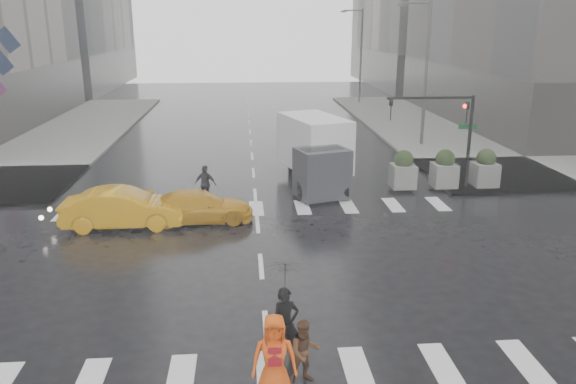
{
  "coord_description": "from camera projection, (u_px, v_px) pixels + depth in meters",
  "views": [
    {
      "loc": [
        -0.47,
        -16.91,
        7.62
      ],
      "look_at": [
        1.05,
        2.0,
        1.91
      ],
      "focal_mm": 35.0,
      "sensor_mm": 36.0,
      "label": 1
    }
  ],
  "objects": [
    {
      "name": "planter_east",
      "position": [
        485.0,
        169.0,
        26.76
      ],
      "size": [
        1.1,
        1.1,
        1.8
      ],
      "color": "slate",
      "rests_on": "ground"
    },
    {
      "name": "planter_west",
      "position": [
        403.0,
        170.0,
        26.45
      ],
      "size": [
        1.1,
        1.1,
        1.8
      ],
      "color": "slate",
      "rests_on": "ground"
    },
    {
      "name": "box_truck",
      "position": [
        316.0,
        151.0,
        27.1
      ],
      "size": [
        2.29,
        6.11,
        3.25
      ],
      "rotation": [
        0.0,
        0.0,
        0.3
      ],
      "color": "white",
      "rests_on": "ground"
    },
    {
      "name": "sidewalk_ne",
      "position": [
        551.0,
        144.0,
        36.55
      ],
      "size": [
        35.0,
        35.0,
        0.15
      ],
      "primitive_type": "cube",
      "color": "slate",
      "rests_on": "ground"
    },
    {
      "name": "traffic_signal_pole",
      "position": [
        450.0,
        123.0,
        25.78
      ],
      "size": [
        4.45,
        0.42,
        4.5
      ],
      "color": "black",
      "rests_on": "ground"
    },
    {
      "name": "road_markings",
      "position": [
        261.0,
        266.0,
        18.37
      ],
      "size": [
        18.0,
        48.0,
        0.01
      ],
      "primitive_type": null,
      "color": "silver",
      "rests_on": "ground"
    },
    {
      "name": "street_lamp_near",
      "position": [
        424.0,
        68.0,
        34.96
      ],
      "size": [
        2.15,
        0.22,
        9.0
      ],
      "color": "#59595B",
      "rests_on": "ground"
    },
    {
      "name": "pedestrian_far_b",
      "position": [
        317.0,
        185.0,
        24.82
      ],
      "size": [
        1.07,
        0.74,
        1.5
      ],
      "primitive_type": "imported",
      "rotation": [
        0.0,
        0.0,
        2.91
      ],
      "color": "black",
      "rests_on": "ground"
    },
    {
      "name": "taxi_rear",
      "position": [
        199.0,
        207.0,
        22.36
      ],
      "size": [
        3.84,
        1.88,
        1.24
      ],
      "primitive_type": "imported",
      "rotation": [
        0.0,
        0.0,
        1.61
      ],
      "color": "orange",
      "rests_on": "ground"
    },
    {
      "name": "pedestrian_black",
      "position": [
        285.0,
        296.0,
        12.94
      ],
      "size": [
        1.13,
        1.15,
        2.43
      ],
      "rotation": [
        0.0,
        0.0,
        0.2
      ],
      "color": "black",
      "rests_on": "ground"
    },
    {
      "name": "pedestrian_orange",
      "position": [
        274.0,
        358.0,
        11.6
      ],
      "size": [
        0.98,
        0.65,
        1.96
      ],
      "rotation": [
        0.0,
        0.0,
        -0.03
      ],
      "color": "#E34D10",
      "rests_on": "ground"
    },
    {
      "name": "pedestrian_far_a",
      "position": [
        206.0,
        184.0,
        24.66
      ],
      "size": [
        1.13,
        0.89,
        1.69
      ],
      "primitive_type": "imported",
      "rotation": [
        0.0,
        0.0,
        2.81
      ],
      "color": "black",
      "rests_on": "ground"
    },
    {
      "name": "street_lamp_far",
      "position": [
        360.0,
        52.0,
        54.05
      ],
      "size": [
        2.15,
        0.22,
        9.0
      ],
      "color": "#59595B",
      "rests_on": "ground"
    },
    {
      "name": "pedestrian_brown",
      "position": [
        305.0,
        352.0,
        12.26
      ],
      "size": [
        0.83,
        0.7,
        1.49
      ],
      "primitive_type": "imported",
      "rotation": [
        0.0,
        0.0,
        0.22
      ],
      "color": "#462B19",
      "rests_on": "ground"
    },
    {
      "name": "planter_mid",
      "position": [
        444.0,
        169.0,
        26.6
      ],
      "size": [
        1.1,
        1.1,
        1.8
      ],
      "color": "slate",
      "rests_on": "ground"
    },
    {
      "name": "taxi_mid",
      "position": [
        123.0,
        208.0,
        21.71
      ],
      "size": [
        4.66,
        1.72,
        1.52
      ],
      "primitive_type": "imported",
      "rotation": [
        0.0,
        0.0,
        1.59
      ],
      "color": "orange",
      "rests_on": "ground"
    },
    {
      "name": "ground",
      "position": [
        261.0,
        266.0,
        18.37
      ],
      "size": [
        120.0,
        120.0,
        0.0
      ],
      "primitive_type": "plane",
      "color": "black",
      "rests_on": "ground"
    }
  ]
}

